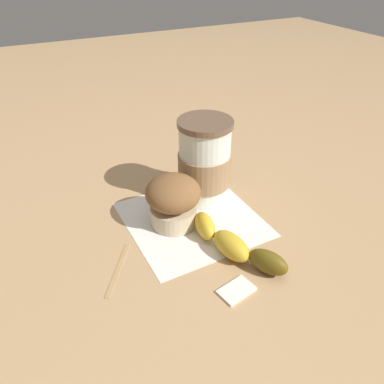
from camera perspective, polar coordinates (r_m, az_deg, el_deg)
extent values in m
plane|color=tan|center=(0.66, 0.00, -4.17)|extent=(3.00, 3.00, 0.00)
cube|color=white|center=(0.66, 0.00, -4.12)|extent=(0.22, 0.22, 0.00)
cylinder|color=silver|center=(0.68, 1.91, 4.48)|extent=(0.09, 0.09, 0.14)
cylinder|color=brown|center=(0.64, 2.04, 10.43)|extent=(0.10, 0.10, 0.01)
cylinder|color=#997551|center=(0.68, 1.89, 3.58)|extent=(0.10, 0.10, 0.06)
cylinder|color=beige|center=(0.64, -2.79, -3.43)|extent=(0.08, 0.08, 0.03)
ellipsoid|color=brown|center=(0.61, -2.90, -0.12)|extent=(0.09, 0.09, 0.06)
ellipsoid|color=gold|center=(0.61, 2.24, -5.08)|extent=(0.07, 0.04, 0.04)
ellipsoid|color=gold|center=(0.58, 6.02, -8.14)|extent=(0.08, 0.05, 0.04)
ellipsoid|color=brown|center=(0.56, 11.52, -10.41)|extent=(0.07, 0.05, 0.04)
cube|color=white|center=(0.54, 6.81, -14.52)|extent=(0.04, 0.06, 0.01)
cube|color=tan|center=(0.58, -11.21, -11.46)|extent=(0.10, 0.07, 0.00)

